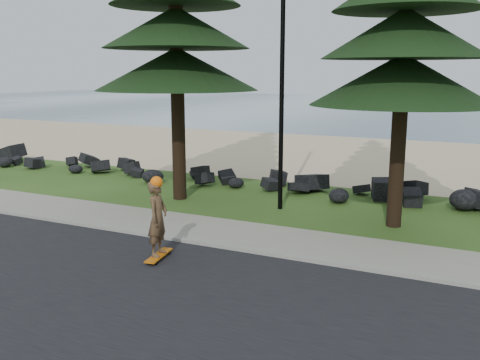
# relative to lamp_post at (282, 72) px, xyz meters

# --- Properties ---
(ground) EXTENTS (160.00, 160.00, 0.00)m
(ground) POSITION_rel_lamp_post_xyz_m (0.00, -3.20, -4.13)
(ground) COLOR #2C4916
(ground) RESTS_ON ground
(road) EXTENTS (160.00, 7.00, 0.02)m
(road) POSITION_rel_lamp_post_xyz_m (0.00, -7.70, -4.12)
(road) COLOR black
(road) RESTS_ON ground
(kerb) EXTENTS (160.00, 0.20, 0.10)m
(kerb) POSITION_rel_lamp_post_xyz_m (0.00, -4.10, -4.08)
(kerb) COLOR gray
(kerb) RESTS_ON ground
(sidewalk) EXTENTS (160.00, 2.00, 0.08)m
(sidewalk) POSITION_rel_lamp_post_xyz_m (0.00, -3.00, -4.09)
(sidewalk) COLOR gray
(sidewalk) RESTS_ON ground
(beach_sand) EXTENTS (160.00, 15.00, 0.01)m
(beach_sand) POSITION_rel_lamp_post_xyz_m (0.00, 11.30, -4.13)
(beach_sand) COLOR #C9B586
(beach_sand) RESTS_ON ground
(ocean) EXTENTS (160.00, 58.00, 0.01)m
(ocean) POSITION_rel_lamp_post_xyz_m (0.00, 47.80, -4.13)
(ocean) COLOR #38576B
(ocean) RESTS_ON ground
(seawall_boulders) EXTENTS (60.00, 2.40, 1.10)m
(seawall_boulders) POSITION_rel_lamp_post_xyz_m (0.00, 2.40, -4.13)
(seawall_boulders) COLOR black
(seawall_boulders) RESTS_ON ground
(lamp_post) EXTENTS (0.25, 0.14, 8.14)m
(lamp_post) POSITION_rel_lamp_post_xyz_m (0.00, 0.00, 0.00)
(lamp_post) COLOR black
(lamp_post) RESTS_ON ground
(skateboarder) EXTENTS (0.50, 1.05, 1.90)m
(skateboarder) POSITION_rel_lamp_post_xyz_m (-0.81, -5.42, -3.18)
(skateboarder) COLOR #BF600B
(skateboarder) RESTS_ON ground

